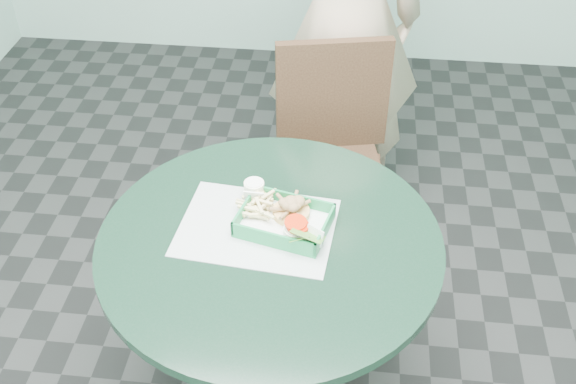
# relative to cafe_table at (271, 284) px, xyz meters

# --- Properties ---
(cafe_table) EXTENTS (0.97, 0.97, 0.75)m
(cafe_table) POSITION_rel_cafe_table_xyz_m (0.00, 0.00, 0.00)
(cafe_table) COLOR #222127
(cafe_table) RESTS_ON floor
(dining_chair) EXTENTS (0.44, 0.44, 0.93)m
(dining_chair) POSITION_rel_cafe_table_xyz_m (0.13, 0.77, -0.05)
(dining_chair) COLOR #552F21
(dining_chair) RESTS_ON floor
(placemat) EXTENTS (0.46, 0.36, 0.00)m
(placemat) POSITION_rel_cafe_table_xyz_m (-0.04, 0.04, 0.17)
(placemat) COLOR #AAB5B3
(placemat) RESTS_ON cafe_table
(food_basket) EXTENTS (0.25, 0.18, 0.05)m
(food_basket) POSITION_rel_cafe_table_xyz_m (0.04, 0.05, 0.19)
(food_basket) COLOR #188144
(food_basket) RESTS_ON placemat
(crab_sandwich) EXTENTS (0.11, 0.11, 0.07)m
(crab_sandwich) POSITION_rel_cafe_table_xyz_m (0.04, 0.09, 0.22)
(crab_sandwich) COLOR tan
(crab_sandwich) RESTS_ON food_basket
(fries_pile) EXTENTS (0.13, 0.13, 0.04)m
(fries_pile) POSITION_rel_cafe_table_xyz_m (-0.06, 0.08, 0.21)
(fries_pile) COLOR beige
(fries_pile) RESTS_ON food_basket
(sauce_ramekin) EXTENTS (0.06, 0.06, 0.03)m
(sauce_ramekin) POSITION_rel_cafe_table_xyz_m (-0.09, 0.13, 0.22)
(sauce_ramekin) COLOR white
(sauce_ramekin) RESTS_ON food_basket
(garnish_cup) EXTENTS (0.11, 0.11, 0.04)m
(garnish_cup) POSITION_rel_cafe_table_xyz_m (0.09, 0.01, 0.21)
(garnish_cup) COLOR white
(garnish_cup) RESTS_ON food_basket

